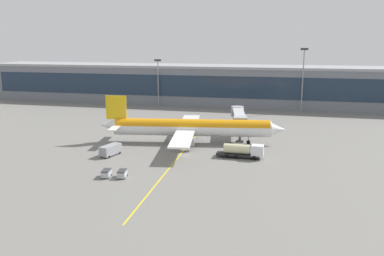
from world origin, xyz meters
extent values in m
plane|color=slate|center=(0.00, 0.00, 0.00)|extent=(700.00, 700.00, 0.00)
cube|color=yellow|center=(-1.15, 2.00, 0.00)|extent=(3.37, 79.95, 0.01)
cube|color=slate|center=(-11.66, 79.99, 7.73)|extent=(190.29, 21.01, 15.45)
cube|color=#1E2D42|center=(-11.66, 69.43, 8.50)|extent=(184.58, 0.16, 8.65)
cube|color=#99999E|center=(-11.66, 79.99, 15.95)|extent=(194.09, 21.43, 1.00)
cylinder|color=white|center=(-0.95, 11.65, 4.04)|extent=(41.38, 10.52, 4.20)
cylinder|color=orange|center=(-0.95, 11.65, 4.42)|extent=(40.54, 10.22, 4.03)
cone|color=white|center=(20.86, 15.06, 4.04)|extent=(4.76, 4.59, 3.99)
cone|color=white|center=(-22.97, 8.20, 4.46)|extent=(5.53, 4.30, 3.57)
cube|color=gold|center=(-20.82, 8.54, 9.29)|extent=(5.44, 1.20, 6.29)
cube|color=white|center=(-20.98, 12.76, 4.67)|extent=(3.01, 6.94, 0.24)
cube|color=white|center=(-19.68, 4.47, 4.67)|extent=(3.01, 6.94, 0.24)
cube|color=white|center=(-4.10, 22.04, 3.73)|extent=(7.42, 17.85, 0.40)
cube|color=white|center=(-0.77, 0.79, 3.73)|extent=(7.42, 17.85, 0.40)
cylinder|color=#939399|center=(-2.63, 19.12, 2.28)|extent=(3.55, 2.78, 2.31)
cylinder|color=#939399|center=(-0.27, 4.03, 2.28)|extent=(3.55, 2.78, 2.31)
cylinder|color=black|center=(13.71, 13.94, 0.50)|extent=(1.05, 0.55, 1.00)
cylinder|color=slate|center=(13.71, 13.94, 1.47)|extent=(0.20, 0.20, 1.95)
cylinder|color=black|center=(-3.69, 13.13, 0.50)|extent=(1.05, 0.55, 1.00)
cylinder|color=slate|center=(-3.69, 13.13, 1.47)|extent=(0.20, 0.20, 1.95)
cylinder|color=black|center=(-3.10, 9.40, 0.50)|extent=(1.05, 0.55, 1.00)
cylinder|color=slate|center=(-3.10, 9.40, 1.47)|extent=(0.20, 0.20, 1.95)
cube|color=#B2B7BC|center=(9.85, 24.12, 5.34)|extent=(5.79, 17.21, 2.80)
cube|color=#232328|center=(9.90, 24.12, 5.34)|extent=(5.46, 14.55, 1.54)
cube|color=#9EA3A8|center=(11.27, 15.76, 5.34)|extent=(4.08, 3.76, 2.94)
cylinder|color=#4C4C51|center=(11.27, 15.76, 1.97)|extent=(0.70, 0.70, 3.94)
cube|color=#262628|center=(11.27, 15.76, 0.15)|extent=(2.08, 2.08, 0.30)
cylinder|color=gray|center=(8.43, 32.47, 5.34)|extent=(3.90, 3.90, 3.08)
cylinder|color=gray|center=(8.43, 32.47, 1.97)|extent=(1.80, 1.80, 3.94)
cube|color=#232326|center=(12.58, 0.78, 0.75)|extent=(10.03, 2.63, 0.50)
cube|color=silver|center=(16.98, 0.73, 2.00)|extent=(2.83, 2.54, 2.50)
cube|color=black|center=(18.24, 0.71, 2.50)|extent=(0.19, 2.30, 1.12)
cylinder|color=beige|center=(12.30, 0.79, 2.10)|extent=(6.03, 2.28, 2.20)
cylinder|color=black|center=(16.43, 1.92, 0.50)|extent=(1.00, 0.36, 1.00)
cylinder|color=black|center=(16.40, -0.45, 0.50)|extent=(1.00, 0.36, 1.00)
cylinder|color=black|center=(12.29, 1.98, 0.50)|extent=(1.00, 0.36, 1.00)
cylinder|color=black|center=(12.26, -0.40, 0.50)|extent=(1.00, 0.36, 1.00)
cylinder|color=black|center=(10.19, 2.00, 0.50)|extent=(1.00, 0.36, 1.00)
cylinder|color=black|center=(10.16, -0.37, 0.50)|extent=(1.00, 0.36, 1.00)
cube|color=gray|center=(-16.91, -4.31, 1.40)|extent=(3.64, 6.18, 2.20)
cube|color=black|center=(-16.55, -2.90, 1.79)|extent=(2.50, 2.47, 0.66)
cylinder|color=black|center=(-17.42, -2.09, 0.30)|extent=(0.39, 0.64, 0.60)
cylinder|color=black|center=(-15.41, -2.59, 0.30)|extent=(0.39, 0.64, 0.60)
cylinder|color=black|center=(-18.40, -6.03, 0.30)|extent=(0.39, 0.64, 0.60)
cylinder|color=black|center=(-16.39, -6.53, 0.30)|extent=(0.39, 0.64, 0.60)
cube|color=#B2B7BC|center=(-11.19, -18.86, 0.73)|extent=(1.92, 2.82, 1.10)
cube|color=#333338|center=(-11.19, -18.86, 1.43)|extent=(1.95, 2.87, 0.10)
cylinder|color=black|center=(-12.11, -17.96, 0.18)|extent=(0.18, 0.38, 0.36)
cylinder|color=black|center=(-10.63, -17.70, 0.18)|extent=(0.18, 0.38, 0.36)
cylinder|color=black|center=(-11.76, -20.01, 0.18)|extent=(0.18, 0.38, 0.36)
cylinder|color=black|center=(-10.28, -19.76, 0.18)|extent=(0.18, 0.38, 0.36)
cube|color=#B2B7BC|center=(-8.04, -18.32, 0.73)|extent=(1.92, 2.82, 1.10)
cube|color=#333338|center=(-8.04, -18.32, 1.43)|extent=(1.95, 2.87, 0.10)
cylinder|color=black|center=(-8.95, -17.42, 0.18)|extent=(0.18, 0.38, 0.36)
cylinder|color=black|center=(-7.47, -17.17, 0.18)|extent=(0.18, 0.38, 0.36)
cylinder|color=black|center=(-8.60, -19.47, 0.18)|extent=(0.18, 0.38, 0.36)
cylinder|color=black|center=(-7.12, -19.22, 0.18)|extent=(0.18, 0.38, 0.36)
cylinder|color=gray|center=(28.54, 67.99, 11.58)|extent=(0.44, 0.44, 23.17)
cube|color=#333338|center=(28.54, 67.99, 23.57)|extent=(2.80, 0.50, 0.80)
cylinder|color=gray|center=(-28.54, 67.99, 9.23)|extent=(0.44, 0.44, 18.46)
cube|color=#333338|center=(-28.54, 67.99, 18.86)|extent=(2.80, 0.50, 0.80)
camera|label=1|loc=(22.75, -88.45, 26.38)|focal=37.47mm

